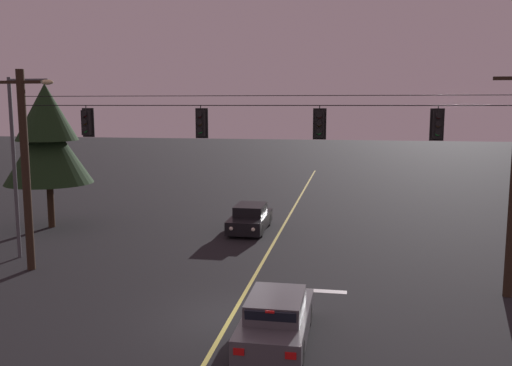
% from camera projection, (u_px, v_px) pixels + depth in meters
% --- Properties ---
extents(ground_plane, '(180.00, 180.00, 0.00)m').
position_uv_depth(ground_plane, '(230.00, 319.00, 17.20)').
color(ground_plane, black).
extents(lane_centre_stripe, '(0.14, 60.00, 0.01)m').
position_uv_depth(lane_centre_stripe, '(274.00, 243.00, 26.66)').
color(lane_centre_stripe, '#D1C64C').
rests_on(lane_centre_stripe, ground).
extents(stop_bar_paint, '(3.40, 0.36, 0.01)m').
position_uv_depth(stop_bar_paint, '(300.00, 290.00, 19.90)').
color(stop_bar_paint, silver).
rests_on(stop_bar_paint, ground).
extents(signal_span_assembly, '(20.13, 0.32, 8.06)m').
position_uv_depth(signal_span_assembly, '(251.00, 173.00, 20.22)').
color(signal_span_assembly, '#2D2116').
rests_on(signal_span_assembly, ground).
extents(traffic_light_leftmost, '(0.48, 0.41, 1.22)m').
position_uv_depth(traffic_light_leftmost, '(86.00, 123.00, 21.05)').
color(traffic_light_leftmost, black).
extents(traffic_light_left_inner, '(0.48, 0.41, 1.22)m').
position_uv_depth(traffic_light_left_inner, '(201.00, 123.00, 20.27)').
color(traffic_light_left_inner, black).
extents(traffic_light_centre, '(0.48, 0.41, 1.22)m').
position_uv_depth(traffic_light_centre, '(319.00, 124.00, 19.52)').
color(traffic_light_centre, black).
extents(traffic_light_right_inner, '(0.48, 0.41, 1.22)m').
position_uv_depth(traffic_light_right_inner, '(438.00, 125.00, 18.83)').
color(traffic_light_right_inner, black).
extents(car_waiting_near_lane, '(1.80, 4.33, 1.39)m').
position_uv_depth(car_waiting_near_lane, '(276.00, 319.00, 15.51)').
color(car_waiting_near_lane, '#4C4C51').
rests_on(car_waiting_near_lane, ground).
extents(car_oncoming_lead, '(1.80, 4.42, 1.39)m').
position_uv_depth(car_oncoming_lead, '(250.00, 218.00, 29.24)').
color(car_oncoming_lead, black).
rests_on(car_oncoming_lead, ground).
extents(street_lamp_corner, '(2.11, 0.30, 7.84)m').
position_uv_depth(street_lamp_corner, '(20.00, 151.00, 23.43)').
color(street_lamp_corner, '#4C4F54').
rests_on(street_lamp_corner, ground).
extents(tree_verge_near, '(4.68, 4.68, 7.82)m').
position_uv_depth(tree_verge_near, '(47.00, 139.00, 29.45)').
color(tree_verge_near, '#332316').
rests_on(tree_verge_near, ground).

